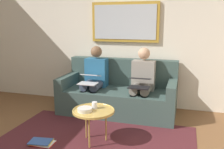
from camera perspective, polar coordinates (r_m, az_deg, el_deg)
wall_rear at (r=4.67m, az=3.20°, el=8.86°), size 6.00×0.12×2.60m
area_rug at (r=3.38m, az=-4.29°, el=-15.48°), size 2.60×1.80×0.01m
couch at (r=4.38m, az=1.57°, el=-4.49°), size 1.97×0.90×0.90m
framed_mirror at (r=4.57m, az=2.96°, el=11.93°), size 1.24×0.05×0.71m
coffee_table at (r=3.25m, az=-4.26°, el=-8.40°), size 0.55×0.55×0.46m
cup at (r=3.29m, az=-4.03°, el=-7.05°), size 0.07×0.07×0.09m
bowl at (r=3.20m, az=-6.25°, el=-8.02°), size 0.19×0.19×0.05m
person_left at (r=4.16m, az=6.98°, el=-1.28°), size 0.38×0.58×1.14m
laptop_black at (r=3.91m, az=6.37°, el=-1.80°), size 0.32×0.34×0.14m
person_right at (r=4.37m, az=-4.00°, el=-0.55°), size 0.38×0.58×1.14m
laptop_silver at (r=4.15m, az=-5.19°, el=-0.99°), size 0.30×0.35×0.15m
magazine_stack at (r=3.47m, az=-15.78°, el=-14.76°), size 0.33×0.26×0.04m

